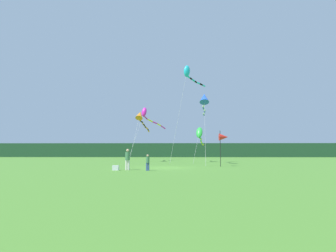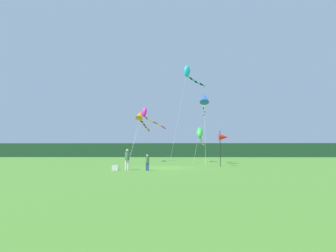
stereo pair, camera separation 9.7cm
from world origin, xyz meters
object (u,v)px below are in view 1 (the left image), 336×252
Objects in this scene: person_adult at (128,158)px; kite_green at (200,134)px; banner_flag_pole at (224,137)px; kite_magenta at (147,115)px; person_child at (148,162)px; kite_cyan at (188,73)px; cooler_box at (116,168)px; kite_orange at (141,117)px; kite_blue at (204,99)px.

kite_green is at bearing 65.82° from person_adult.
banner_flag_pole is 0.41× the size of kite_magenta.
kite_cyan is at bearing 72.55° from person_child.
banner_flag_pole is at bearing -83.12° from kite_green.
person_child is at bearing -107.45° from kite_cyan.
kite_green is at bearing 68.62° from kite_cyan.
person_child is 2.65m from cooler_box.
kite_green reaches higher than person_child.
kite_orange is 0.90× the size of kite_cyan.
kite_magenta is at bearing 155.55° from kite_green.
banner_flag_pole is (8.73, 5.38, 1.95)m from person_adult.
kite_magenta is at bearing 126.32° from kite_blue.
kite_magenta is at bearing 126.28° from kite_cyan.
banner_flag_pole is at bearing 30.34° from cooler_box.
kite_cyan is 8.95m from kite_green.
kite_cyan is at bearing -53.72° from kite_magenta.
kite_green is (0.08, 6.96, -3.60)m from kite_blue.
kite_cyan reaches higher than kite_magenta.
banner_flag_pole is 15.33m from kite_orange.
kite_blue is 4.82m from kite_cyan.
person_child is at bearing -84.19° from kite_magenta.
cooler_box is at bearing 173.12° from person_child.
kite_orange reaches higher than person_child.
kite_magenta is 0.96× the size of kite_green.
person_child is 0.15× the size of kite_blue.
cooler_box is 0.04× the size of kite_cyan.
cooler_box is (-2.58, 0.31, -0.51)m from person_child.
kite_blue is (-1.42, 4.13, 4.64)m from banner_flag_pole.
kite_blue reaches higher than person_child.
cooler_box is at bearing -91.37° from kite_magenta.
person_adult is 0.14× the size of kite_cyan.
kite_blue is (7.31, 9.51, 6.59)m from person_adult.
person_child is (1.68, -0.56, -0.24)m from person_adult.
kite_blue reaches higher than kite_orange.
person_child is at bearing -18.41° from person_adult.
banner_flag_pole is 6.37m from kite_blue.
kite_magenta is at bearing 80.18° from kite_orange.
person_adult is 18.30m from kite_green.
kite_orange is at bearing 130.57° from banner_flag_pole.
kite_orange is at bearing 90.29° from cooler_box.
kite_orange is at bearing -99.82° from kite_magenta.
kite_cyan reaches higher than person_child.
person_child is 0.35× the size of banner_flag_pole.
person_adult is 0.19× the size of kite_green.
kite_green reaches higher than person_adult.
kite_cyan reaches higher than kite_orange.
cooler_box is 14.71m from kite_blue.
person_adult is at bearing -148.34° from banner_flag_pole.
kite_green is (8.37, -0.26, -2.44)m from kite_orange.
cooler_box is 0.14× the size of banner_flag_pole.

